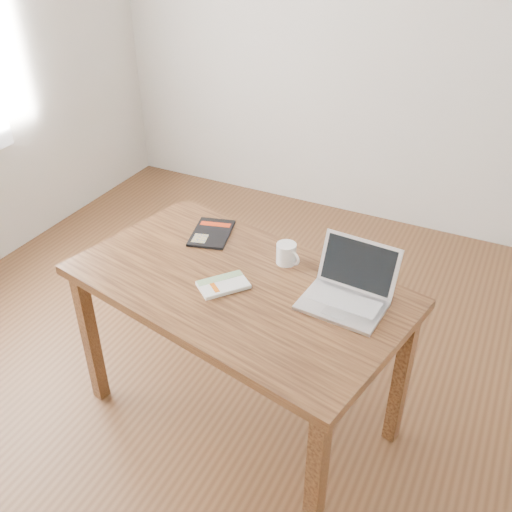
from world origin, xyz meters
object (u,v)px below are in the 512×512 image
at_px(white_guidebook, 223,285).
at_px(black_guidebook, 212,233).
at_px(coffee_mug, 287,253).
at_px(desk, 238,300).
at_px(laptop, 348,290).

relative_size(white_guidebook, black_guidebook, 0.79).
xyz_separation_m(white_guidebook, coffee_mug, (0.15, 0.26, 0.04)).
xyz_separation_m(desk, laptop, (0.42, 0.08, 0.13)).
height_order(desk, coffee_mug, coffee_mug).
relative_size(white_guidebook, laptop, 0.68).
bearing_deg(black_guidebook, desk, -59.82).
xyz_separation_m(white_guidebook, black_guidebook, (-0.24, 0.32, -0.00)).
bearing_deg(desk, coffee_mug, 72.72).
relative_size(desk, laptop, 4.46).
bearing_deg(white_guidebook, laptop, 54.60).
xyz_separation_m(desk, black_guidebook, (-0.27, 0.27, 0.10)).
bearing_deg(black_guidebook, laptop, -30.51).
bearing_deg(laptop, white_guidebook, -159.47).
distance_m(desk, black_guidebook, 0.39).
relative_size(black_guidebook, coffee_mug, 2.43).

